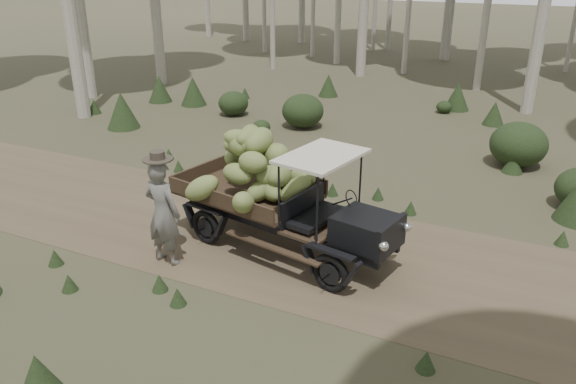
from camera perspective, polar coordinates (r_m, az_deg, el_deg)
name	(u,v)px	position (r m, az deg, el deg)	size (l,w,h in m)	color
ground	(287,244)	(10.70, -0.09, -5.27)	(120.00, 120.00, 0.00)	#473D2B
dirt_track	(287,243)	(10.70, -0.09, -5.25)	(70.00, 4.00, 0.01)	brown
banana_truck	(273,181)	(10.15, -1.50, 1.10)	(4.59, 2.43, 2.27)	black
farmer	(163,212)	(9.90, -12.61, -1.95)	(0.73, 0.55, 2.08)	#5F5C57
undergrowth	(226,228)	(10.23, -6.37, -3.65)	(24.31, 23.49, 1.24)	#233319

